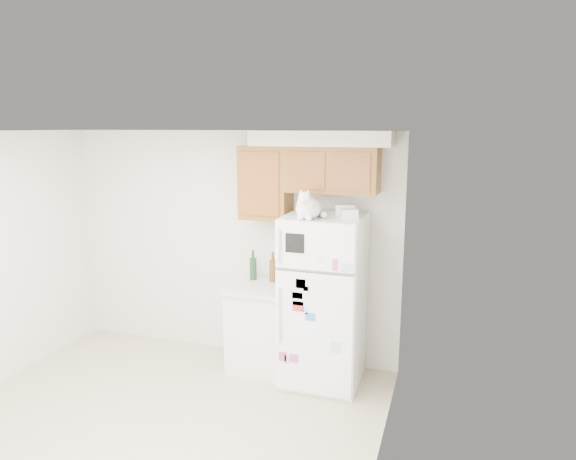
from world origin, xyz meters
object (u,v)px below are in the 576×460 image
at_px(cat, 308,207).
at_px(storage_box_front, 349,214).
at_px(storage_box_back, 345,210).
at_px(bottle_green, 253,265).
at_px(refrigerator, 323,300).
at_px(base_counter, 261,326).
at_px(bottle_amber, 273,267).

bearing_deg(cat, storage_box_front, 19.80).
xyz_separation_m(storage_box_back, bottle_green, (-1.01, 0.11, -0.67)).
xyz_separation_m(refrigerator, storage_box_front, (0.26, -0.09, 0.89)).
bearing_deg(base_counter, bottle_amber, 62.64).
distance_m(base_counter, storage_box_front, 1.60).
height_order(storage_box_back, bottle_amber, storage_box_back).
xyz_separation_m(cat, storage_box_back, (0.28, 0.34, -0.06)).
distance_m(storage_box_back, bottle_green, 1.22).
relative_size(refrigerator, base_counter, 1.85).
distance_m(refrigerator, cat, 0.99).
distance_m(base_counter, storage_box_back, 1.55).
height_order(cat, bottle_green, cat).
relative_size(storage_box_back, storage_box_front, 1.20).
bearing_deg(cat, base_counter, 153.48).
bearing_deg(storage_box_front, storage_box_back, 88.99).
bearing_deg(cat, refrigerator, 64.13).
relative_size(base_counter, bottle_green, 2.85).
relative_size(storage_box_front, bottle_amber, 0.46).
height_order(refrigerator, storage_box_back, storage_box_back).
bearing_deg(base_counter, storage_box_back, 3.22).
bearing_deg(refrigerator, bottle_green, 164.39).
xyz_separation_m(refrigerator, bottle_amber, (-0.61, 0.23, 0.23)).
relative_size(cat, bottle_amber, 1.28).
bearing_deg(base_counter, bottle_green, 132.80).
xyz_separation_m(cat, bottle_amber, (-0.50, 0.44, -0.73)).
xyz_separation_m(storage_box_front, bottle_amber, (-0.87, 0.31, -0.66)).
distance_m(cat, storage_box_front, 0.39).
bearing_deg(bottle_amber, base_counter, -117.36).
bearing_deg(bottle_green, bottle_amber, -1.91).
height_order(refrigerator, bottle_green, refrigerator).
height_order(base_counter, storage_box_front, storage_box_front).
height_order(cat, bottle_amber, cat).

